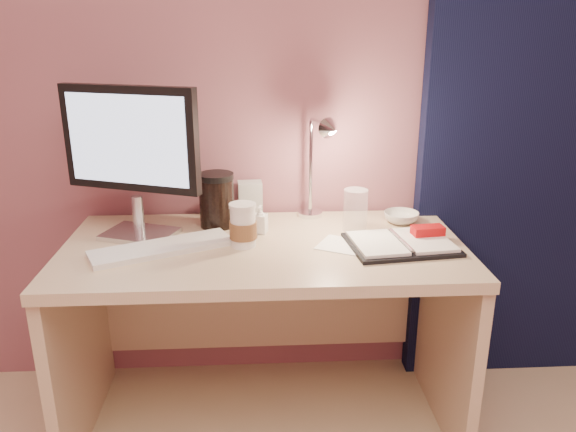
{
  "coord_description": "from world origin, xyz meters",
  "views": [
    {
      "loc": [
        -0.02,
        -0.45,
        1.46
      ],
      "look_at": [
        0.08,
        1.33,
        0.85
      ],
      "focal_mm": 35.0,
      "sensor_mm": 36.0,
      "label": 1
    }
  ],
  "objects": [
    {
      "name": "paper_b",
      "position": [
        0.27,
        1.35,
        0.73
      ],
      "size": [
        0.2,
        0.2,
        0.0
      ],
      "primitive_type": "cube",
      "rotation": [
        0.0,
        0.0,
        -0.49
      ],
      "color": "white",
      "rests_on": "desk"
    },
    {
      "name": "coffee_cup",
      "position": [
        -0.07,
        1.37,
        0.8
      ],
      "size": [
        0.09,
        0.09,
        0.15
      ],
      "color": "white",
      "rests_on": "desk"
    },
    {
      "name": "product_box",
      "position": [
        -0.05,
        1.69,
        0.8
      ],
      "size": [
        0.1,
        0.08,
        0.14
      ],
      "primitive_type": "cube",
      "rotation": [
        0.0,
        0.0,
        0.07
      ],
      "color": "beige",
      "rests_on": "desk"
    },
    {
      "name": "desk_lamp",
      "position": [
        0.16,
        1.58,
        0.99
      ],
      "size": [
        0.15,
        0.25,
        0.41
      ],
      "rotation": [
        0.0,
        0.0,
        0.34
      ],
      "color": "silver",
      "rests_on": "desk"
    },
    {
      "name": "desk",
      "position": [
        0.0,
        1.45,
        0.5
      ],
      "size": [
        1.4,
        0.7,
        0.73
      ],
      "color": "tan",
      "rests_on": "ground"
    },
    {
      "name": "planner",
      "position": [
        0.48,
        1.34,
        0.74
      ],
      "size": [
        0.38,
        0.31,
        0.06
      ],
      "rotation": [
        0.0,
        0.0,
        0.12
      ],
      "color": "black",
      "rests_on": "desk"
    },
    {
      "name": "lotion_bottle",
      "position": [
        -0.01,
        1.5,
        0.78
      ],
      "size": [
        0.06,
        0.06,
        0.1
      ],
      "primitive_type": "imported",
      "rotation": [
        0.0,
        0.0,
        -0.29
      ],
      "color": "white",
      "rests_on": "desk"
    },
    {
      "name": "monitor",
      "position": [
        -0.45,
        1.48,
        1.05
      ],
      "size": [
        0.49,
        0.26,
        0.54
      ],
      "rotation": [
        0.0,
        0.0,
        -0.36
      ],
      "color": "silver",
      "rests_on": "desk"
    },
    {
      "name": "dark_jar",
      "position": [
        -0.17,
        1.58,
        0.82
      ],
      "size": [
        0.13,
        0.13,
        0.18
      ],
      "primitive_type": "cylinder",
      "color": "black",
      "rests_on": "desk"
    },
    {
      "name": "bowl",
      "position": [
        0.54,
        1.58,
        0.75
      ],
      "size": [
        0.15,
        0.15,
        0.04
      ],
      "primitive_type": "imported",
      "rotation": [
        0.0,
        0.0,
        -0.14
      ],
      "color": "silver",
      "rests_on": "desk"
    },
    {
      "name": "keyboard",
      "position": [
        -0.35,
        1.34,
        0.74
      ],
      "size": [
        0.49,
        0.33,
        0.02
      ],
      "primitive_type": "cube",
      "rotation": [
        0.0,
        0.0,
        0.44
      ],
      "color": "white",
      "rests_on": "desk"
    },
    {
      "name": "clear_cup",
      "position": [
        0.34,
        1.51,
        0.81
      ],
      "size": [
        0.09,
        0.09,
        0.16
      ],
      "primitive_type": "cylinder",
      "color": "white",
      "rests_on": "desk"
    },
    {
      "name": "paper_c",
      "position": [
        -0.23,
        1.44,
        0.73
      ],
      "size": [
        0.18,
        0.18,
        0.0
      ],
      "primitive_type": "cube",
      "rotation": [
        0.0,
        0.0,
        0.45
      ],
      "color": "white",
      "rests_on": "desk"
    },
    {
      "name": "room",
      "position": [
        0.95,
        1.69,
        1.14
      ],
      "size": [
        3.5,
        3.5,
        3.5
      ],
      "color": "#C6B28E",
      "rests_on": "ground"
    },
    {
      "name": "paper_a",
      "position": [
        0.35,
        1.35,
        0.73
      ],
      "size": [
        0.15,
        0.15,
        0.0
      ],
      "primitive_type": "cube",
      "rotation": [
        0.0,
        0.0,
        0.04
      ],
      "color": "white",
      "rests_on": "desk"
    }
  ]
}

